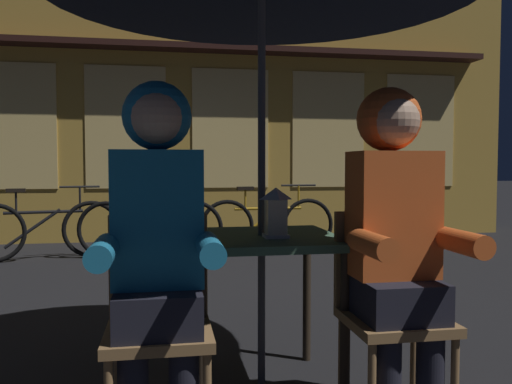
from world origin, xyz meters
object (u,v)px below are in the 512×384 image
person_left_hooded (158,225)px  person_right_hooded (395,220)px  cafe_table (262,256)px  chair_left (159,313)px  lantern (276,211)px  bicycle_third (150,228)px  bicycle_second (44,229)px  chair_right (388,302)px  bicycle_fourth (268,225)px

person_left_hooded → person_right_hooded: bearing=0.0°
cafe_table → person_right_hooded: (0.48, -0.43, 0.21)m
cafe_table → chair_left: chair_left is taller
lantern → chair_left: bearing=-152.6°
person_left_hooded → person_right_hooded: (0.96, 0.00, 0.00)m
cafe_table → chair_left: size_ratio=0.85×
person_left_hooded → bicycle_third: (-0.14, 4.16, -0.50)m
lantern → bicycle_second: size_ratio=0.14×
chair_left → bicycle_second: size_ratio=0.53×
person_left_hooded → bicycle_second: bearing=107.5°
cafe_table → lantern: size_ratio=3.20×
lantern → chair_right: bearing=-32.4°
chair_right → person_left_hooded: (-0.96, -0.06, 0.36)m
bicycle_second → person_left_hooded: bearing=-72.5°
cafe_table → bicycle_second: 4.20m
lantern → person_left_hooded: person_left_hooded is taller
cafe_table → bicycle_fourth: 3.92m
person_left_hooded → bicycle_third: person_left_hooded is taller
person_left_hooded → bicycle_second: person_left_hooded is taller
lantern → bicycle_fourth: size_ratio=0.14×
cafe_table → chair_right: 0.62m
bicycle_third → person_right_hooded: bearing=-75.2°
cafe_table → bicycle_third: size_ratio=0.44×
person_left_hooded → bicycle_fourth: bearing=73.4°
chair_left → person_left_hooded: 0.36m
chair_right → person_left_hooded: 1.03m
cafe_table → bicycle_third: 3.80m
chair_left → bicycle_fourth: (1.27, 4.19, -0.14)m
person_right_hooded → cafe_table: bearing=138.4°
chair_right → bicycle_fourth: chair_right is taller
chair_left → chair_right: same height
chair_right → bicycle_fourth: size_ratio=0.52×
person_right_hooded → bicycle_fourth: 4.29m
lantern → bicycle_third: bearing=99.9°
lantern → chair_left: 0.70m
lantern → bicycle_fourth: lantern is taller
cafe_table → lantern: 0.25m
cafe_table → lantern: bearing=-62.7°
bicycle_second → bicycle_fourth: size_ratio=0.99×
chair_right → person_right_hooded: size_ratio=0.62×
chair_left → bicycle_second: 4.36m
person_right_hooded → bicycle_second: 4.81m
person_left_hooded → cafe_table: bearing=41.6°
person_left_hooded → chair_left: bearing=90.0°
lantern → bicycle_third: lantern is taller
chair_right → person_right_hooded: (0.00, -0.06, 0.36)m
bicycle_second → bicycle_fourth: same height
lantern → chair_left: (-0.53, -0.27, -0.37)m
lantern → person_right_hooded: person_right_hooded is taller
bicycle_second → chair_left: bearing=-72.3°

